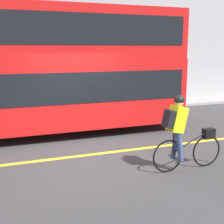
# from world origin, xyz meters

# --- Properties ---
(ground_plane) EXTENTS (80.00, 80.00, 0.00)m
(ground_plane) POSITION_xyz_m (0.00, 0.00, 0.00)
(ground_plane) COLOR #38383A
(road_center_line) EXTENTS (50.00, 0.14, 0.01)m
(road_center_line) POSITION_xyz_m (0.00, 0.09, 0.00)
(road_center_line) COLOR yellow
(road_center_line) RESTS_ON ground_plane
(sidewalk_curb) EXTENTS (60.00, 1.79, 0.11)m
(sidewalk_curb) POSITION_xyz_m (0.00, 5.87, 0.06)
(sidewalk_curb) COLOR gray
(sidewalk_curb) RESTS_ON ground_plane
(building_facade) EXTENTS (60.00, 0.30, 8.78)m
(building_facade) POSITION_xyz_m (0.00, 6.91, 4.39)
(building_facade) COLOR #9E9EA3
(building_facade) RESTS_ON ground_plane
(bus) EXTENTS (9.70, 2.55, 3.79)m
(bus) POSITION_xyz_m (-1.32, 2.55, 2.10)
(bus) COLOR black
(bus) RESTS_ON ground_plane
(cyclist_on_bike) EXTENTS (1.69, 0.32, 1.65)m
(cyclist_on_bike) POSITION_xyz_m (1.56, -1.54, 0.89)
(cyclist_on_bike) COLOR black
(cyclist_on_bike) RESTS_ON ground_plane
(street_sign_post) EXTENTS (0.36, 0.09, 2.34)m
(street_sign_post) POSITION_xyz_m (1.78, 5.77, 1.43)
(street_sign_post) COLOR #59595B
(street_sign_post) RESTS_ON sidewalk_curb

